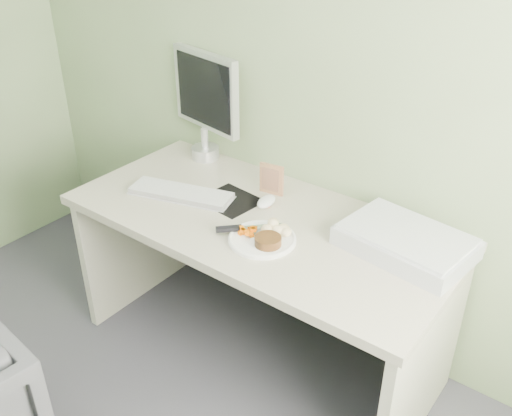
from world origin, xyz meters
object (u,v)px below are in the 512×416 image
Objects in this scene: scanner at (406,243)px; monitor at (206,100)px; desk at (259,255)px; plate at (262,239)px.

scanner is 0.89× the size of monitor.
scanner is at bearing 1.67° from monitor.
scanner is (0.57, 0.14, 0.22)m from desk.
desk is 3.47× the size of scanner.
monitor is (-0.55, 0.31, 0.47)m from desk.
desk is at bearing 130.86° from plate.
monitor is at bearing 178.27° from scanner.
desk is 0.25m from plate.
desk is 0.63m from scanner.
desk is 0.79m from monitor.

